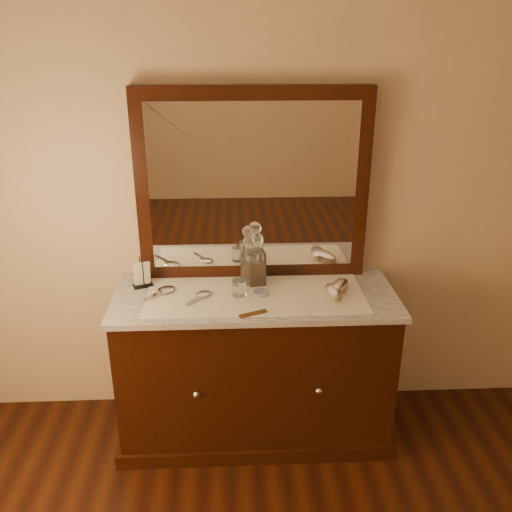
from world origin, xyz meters
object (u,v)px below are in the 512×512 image
at_px(mirror_frame, 253,186).
at_px(comb, 253,314).
at_px(decanter_left, 249,265).
at_px(hand_mirror_outer, 163,291).
at_px(brush_far, 339,287).
at_px(hand_mirror_inner, 201,295).
at_px(dresser_cabinet, 255,367).
at_px(pin_dish, 261,293).
at_px(napkin_rack, 142,275).
at_px(decanter_right, 256,264).
at_px(brush_near, 333,292).

height_order(mirror_frame, comb, mirror_frame).
xyz_separation_m(decanter_left, hand_mirror_outer, (-0.44, -0.10, -0.09)).
bearing_deg(brush_far, hand_mirror_outer, 178.19).
distance_m(hand_mirror_outer, hand_mirror_inner, 0.20).
relative_size(brush_far, hand_mirror_inner, 1.11).
bearing_deg(dresser_cabinet, mirror_frame, 90.00).
height_order(pin_dish, comb, pin_dish).
relative_size(pin_dish, napkin_rack, 0.53).
xyz_separation_m(dresser_cabinet, decanter_left, (-0.03, 0.13, 0.55)).
height_order(comb, hand_mirror_inner, hand_mirror_inner).
height_order(dresser_cabinet, pin_dish, pin_dish).
distance_m(mirror_frame, hand_mirror_outer, 0.71).
bearing_deg(hand_mirror_inner, napkin_rack, 154.76).
bearing_deg(mirror_frame, comb, -92.45).
bearing_deg(brush_far, decanter_right, 164.00).
relative_size(decanter_left, hand_mirror_outer, 1.31).
height_order(pin_dish, decanter_left, decanter_left).
height_order(decanter_right, hand_mirror_outer, decanter_right).
xyz_separation_m(pin_dish, comb, (-0.05, -0.21, -0.00)).
bearing_deg(comb, napkin_rack, 125.93).
bearing_deg(comb, hand_mirror_inner, 119.23).
bearing_deg(decanter_left, hand_mirror_outer, -167.09).
distance_m(decanter_left, hand_mirror_inner, 0.31).
height_order(decanter_left, brush_far, decanter_left).
bearing_deg(dresser_cabinet, brush_far, -0.56).
bearing_deg(napkin_rack, decanter_right, -0.42).
relative_size(mirror_frame, napkin_rack, 7.80).
relative_size(dresser_cabinet, decanter_right, 4.96).
relative_size(decanter_right, brush_near, 1.61).
height_order(napkin_rack, decanter_left, decanter_left).
bearing_deg(mirror_frame, decanter_right, -84.47).
relative_size(pin_dish, decanter_left, 0.31).
bearing_deg(napkin_rack, hand_mirror_inner, -25.24).
distance_m(comb, brush_far, 0.50).
bearing_deg(pin_dish, hand_mirror_outer, 175.94).
relative_size(brush_near, brush_far, 0.90).
bearing_deg(decanter_right, dresser_cabinet, -96.20).
xyz_separation_m(decanter_right, hand_mirror_inner, (-0.28, -0.14, -0.10)).
xyz_separation_m(napkin_rack, brush_near, (0.97, -0.18, -0.03)).
xyz_separation_m(napkin_rack, decanter_right, (0.60, -0.00, 0.05)).
bearing_deg(brush_near, pin_dish, 172.53).
xyz_separation_m(decanter_right, brush_near, (0.38, -0.17, -0.09)).
relative_size(napkin_rack, brush_far, 0.79).
relative_size(comb, hand_mirror_outer, 0.69).
distance_m(pin_dish, napkin_rack, 0.63).
bearing_deg(hand_mirror_outer, dresser_cabinet, -2.95).
bearing_deg(decanter_left, comb, -89.18).
distance_m(decanter_right, hand_mirror_inner, 0.33).
height_order(pin_dish, brush_far, brush_far).
bearing_deg(pin_dish, decanter_right, 98.18).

